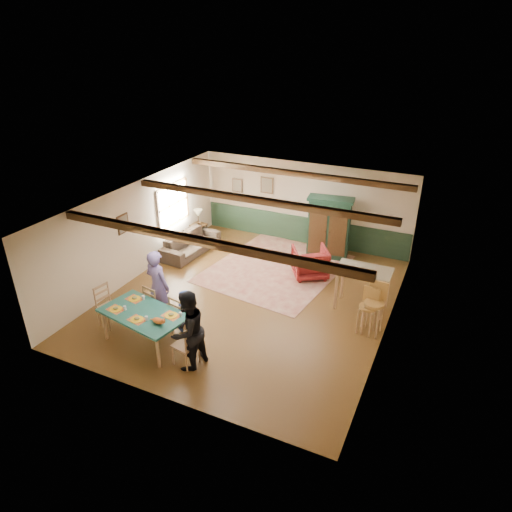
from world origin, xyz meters
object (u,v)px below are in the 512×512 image
at_px(dining_chair_far_left, 157,303).
at_px(dining_chair_far_right, 183,314).
at_px(end_table, 199,232).
at_px(table_lamp, 198,217).
at_px(bar_stool_right, 374,309).
at_px(dining_table, 145,328).
at_px(cat, 158,320).
at_px(armoire, 329,228).
at_px(dining_chair_end_right, 185,344).
at_px(person_man, 158,286).
at_px(person_child, 186,312).
at_px(sofa, 191,243).
at_px(counter_table, 362,289).
at_px(dining_chair_end_left, 109,306).
at_px(armchair, 310,262).
at_px(person_woman, 188,331).
at_px(bar_stool_left, 367,312).

bearing_deg(dining_chair_far_left, dining_chair_far_right, 180.00).
distance_m(end_table, table_lamp, 0.54).
relative_size(table_lamp, bar_stool_right, 0.40).
bearing_deg(dining_table, cat, -20.85).
bearing_deg(armoire, table_lamp, -179.25).
distance_m(dining_chair_end_right, person_man, 1.92).
height_order(dining_chair_far_right, armoire, armoire).
distance_m(person_child, bar_stool_right, 4.32).
distance_m(sofa, bar_stool_right, 6.44).
bearing_deg(counter_table, bar_stool_right, -63.21).
distance_m(dining_chair_far_right, armoire, 5.66).
relative_size(person_man, end_table, 3.31).
xyz_separation_m(dining_chair_far_right, dining_chair_end_right, (0.65, -0.91, 0.00)).
height_order(dining_table, dining_chair_end_left, dining_chair_end_left).
xyz_separation_m(dining_chair_end_left, sofa, (-0.40, 4.21, -0.19)).
bearing_deg(counter_table, end_table, 162.09).
bearing_deg(dining_chair_far_right, end_table, -51.87).
distance_m(person_man, counter_table, 5.03).
relative_size(dining_chair_far_left, person_man, 0.55).
xyz_separation_m(armchair, sofa, (-3.92, -0.12, -0.12)).
bearing_deg(dining_table, person_woman, -10.54).
bearing_deg(dining_chair_far_left, dining_chair_end_right, 155.08).
bearing_deg(armoire, dining_chair_far_right, -116.18).
relative_size(cat, bar_stool_left, 0.34).
xyz_separation_m(dining_table, sofa, (-1.62, 4.44, -0.09)).
distance_m(dining_table, person_woman, 1.43).
bearing_deg(person_woman, table_lamp, -139.75).
bearing_deg(cat, armchair, 80.46).
height_order(dining_chair_end_left, bar_stool_right, bar_stool_right).
xyz_separation_m(person_man, end_table, (-1.64, 4.49, -0.65)).
distance_m(dining_table, person_child, 0.97).
bearing_deg(sofa, person_woman, -143.21).
bearing_deg(sofa, bar_stool_left, -103.26).
relative_size(dining_chair_far_right, bar_stool_right, 0.79).
bearing_deg(table_lamp, sofa, -73.39).
height_order(armchair, bar_stool_right, bar_stool_right).
bearing_deg(dining_chair_end_left, person_man, -43.15).
xyz_separation_m(dining_chair_end_right, person_woman, (0.11, -0.02, 0.38)).
xyz_separation_m(dining_chair_end_right, end_table, (-3.12, 5.64, -0.23)).
relative_size(dining_chair_far_left, table_lamp, 1.99).
bearing_deg(bar_stool_right, dining_chair_far_right, -149.11).
bearing_deg(bar_stool_right, bar_stool_left, -156.33).
bearing_deg(dining_chair_end_left, end_table, 18.14).
height_order(armoire, end_table, armoire).
relative_size(person_woman, armoire, 0.92).
bearing_deg(sofa, counter_table, -94.85).
bearing_deg(dining_table, armoire, 68.34).
bearing_deg(bar_stool_left, dining_chair_end_left, -150.16).
height_order(dining_chair_far_left, bar_stool_right, bar_stool_right).
height_order(dining_chair_far_left, dining_chair_end_right, same).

